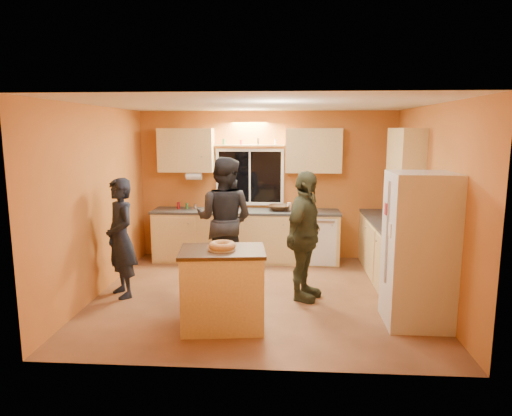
# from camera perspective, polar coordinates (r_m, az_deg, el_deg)

# --- Properties ---
(ground) EXTENTS (4.50, 4.50, 0.00)m
(ground) POSITION_cam_1_polar(r_m,az_deg,el_deg) (6.46, 0.52, -10.84)
(ground) COLOR brown
(ground) RESTS_ON ground
(room_shell) EXTENTS (4.54, 4.04, 2.61)m
(room_shell) POSITION_cam_1_polar(r_m,az_deg,el_deg) (6.49, 1.82, 3.94)
(room_shell) COLOR orange
(room_shell) RESTS_ON ground
(back_counter) EXTENTS (4.23, 0.62, 0.90)m
(back_counter) POSITION_cam_1_polar(r_m,az_deg,el_deg) (7.96, 1.34, -3.50)
(back_counter) COLOR tan
(back_counter) RESTS_ON ground
(right_counter) EXTENTS (0.62, 1.84, 0.90)m
(right_counter) POSITION_cam_1_polar(r_m,az_deg,el_deg) (6.98, 17.07, -5.84)
(right_counter) COLOR tan
(right_counter) RESTS_ON ground
(refrigerator) EXTENTS (0.72, 0.70, 1.80)m
(refrigerator) POSITION_cam_1_polar(r_m,az_deg,el_deg) (5.63, 19.68, -4.94)
(refrigerator) COLOR silver
(refrigerator) RESTS_ON ground
(island) EXTENTS (1.03, 0.76, 0.93)m
(island) POSITION_cam_1_polar(r_m,az_deg,el_deg) (5.34, -4.18, -9.97)
(island) COLOR tan
(island) RESTS_ON ground
(bundt_pastry) EXTENTS (0.31, 0.31, 0.09)m
(bundt_pastry) POSITION_cam_1_polar(r_m,az_deg,el_deg) (5.19, -4.25, -4.72)
(bundt_pastry) COLOR #DBAE59
(bundt_pastry) RESTS_ON island
(person_left) EXTENTS (0.68, 0.71, 1.64)m
(person_left) POSITION_cam_1_polar(r_m,az_deg,el_deg) (6.49, -16.56, -3.61)
(person_left) COLOR black
(person_left) RESTS_ON ground
(person_center) EXTENTS (1.06, 0.91, 1.88)m
(person_center) POSITION_cam_1_polar(r_m,az_deg,el_deg) (6.88, -3.99, -1.46)
(person_center) COLOR black
(person_center) RESTS_ON ground
(person_right) EXTENTS (0.79, 1.11, 1.74)m
(person_right) POSITION_cam_1_polar(r_m,az_deg,el_deg) (6.13, 6.07, -3.53)
(person_right) COLOR #2B3220
(person_right) RESTS_ON ground
(mixing_bowl) EXTENTS (0.42, 0.42, 0.09)m
(mixing_bowl) POSITION_cam_1_polar(r_m,az_deg,el_deg) (7.88, 2.90, 0.03)
(mixing_bowl) COLOR black
(mixing_bowl) RESTS_ON back_counter
(utensil_crock) EXTENTS (0.14, 0.14, 0.17)m
(utensil_crock) POSITION_cam_1_polar(r_m,az_deg,el_deg) (7.98, -4.06, 0.43)
(utensil_crock) COLOR beige
(utensil_crock) RESTS_ON back_counter
(potted_plant) EXTENTS (0.35, 0.33, 0.32)m
(potted_plant) POSITION_cam_1_polar(r_m,az_deg,el_deg) (6.74, 17.50, -1.10)
(potted_plant) COLOR gray
(potted_plant) RESTS_ON right_counter
(red_box) EXTENTS (0.16, 0.12, 0.07)m
(red_box) POSITION_cam_1_polar(r_m,az_deg,el_deg) (6.77, 18.14, -2.15)
(red_box) COLOR maroon
(red_box) RESTS_ON right_counter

